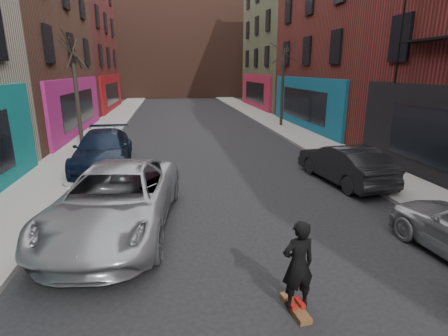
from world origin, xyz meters
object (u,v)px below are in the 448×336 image
object	(u,v)px
tree_left_far	(75,83)
skateboard	(295,308)
parked_left_end	(103,150)
parked_right_end	(344,164)
parked_left_far	(116,199)
skateboarder	(298,265)
tree_right_far	(283,77)

from	to	relation	value
tree_left_far	skateboard	bearing A→B (deg)	-64.31
skateboard	parked_left_end	bearing A→B (deg)	108.58
parked_left_end	parked_right_end	size ratio (longest dim) A/B	1.22
parked_right_end	skateboard	bearing A→B (deg)	50.15
parked_left_far	skateboarder	xyz separation A→B (m)	(3.44, -3.75, 0.06)
tree_right_far	parked_left_end	size ratio (longest dim) A/B	1.30
parked_left_end	skateboarder	distance (m)	11.17
parked_left_far	skateboard	bearing A→B (deg)	-40.65
skateboarder	skateboard	bearing A→B (deg)	-7.09
tree_right_far	skateboard	size ratio (longest dim) A/B	8.50
parked_left_far	parked_right_end	bearing A→B (deg)	27.05
tree_right_far	parked_left_far	world-z (taller)	tree_right_far
skateboard	parked_right_end	bearing A→B (deg)	50.19
parked_left_far	parked_left_end	world-z (taller)	parked_left_far
skateboard	skateboarder	bearing A→B (deg)	-7.09
tree_left_far	skateboard	world-z (taller)	tree_left_far
tree_right_far	parked_right_end	distance (m)	13.24
parked_left_far	skateboarder	bearing A→B (deg)	-40.65
parked_right_end	skateboarder	size ratio (longest dim) A/B	2.72
skateboard	parked_left_far	bearing A→B (deg)	125.39
parked_right_end	skateboarder	bearing A→B (deg)	50.15
skateboard	tree_right_far	bearing A→B (deg)	65.81
tree_right_far	skateboarder	size ratio (longest dim) A/B	4.32
tree_right_far	skateboard	distance (m)	20.58
parked_left_far	parked_left_end	distance (m)	6.46
tree_left_far	parked_left_far	bearing A→B (deg)	-72.70
tree_left_far	skateboarder	distance (m)	15.06
tree_left_far	skateboarder	xyz separation A→B (m)	(6.44, -13.38, -2.49)
tree_left_far	parked_right_end	size ratio (longest dim) A/B	1.52
parked_right_end	skateboard	world-z (taller)	parked_right_end
parked_left_end	parked_right_end	distance (m)	9.71
tree_left_far	skateboard	distance (m)	15.22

